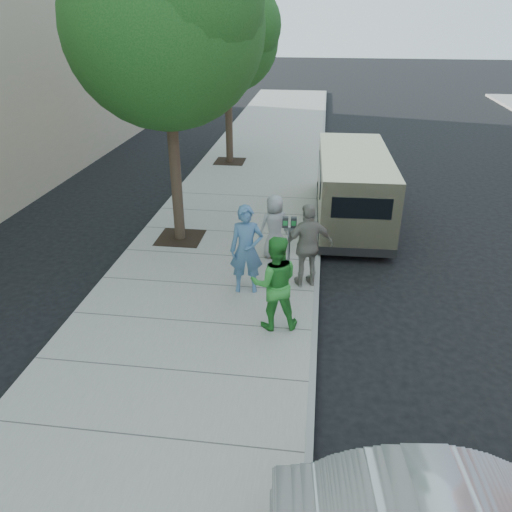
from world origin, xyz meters
name	(u,v)px	position (x,y,z in m)	size (l,w,h in m)	color
ground	(252,293)	(0.00, 0.00, 0.00)	(120.00, 120.00, 0.00)	black
sidewalk	(208,287)	(-1.00, 0.00, 0.07)	(5.00, 60.00, 0.15)	gray
curb_face	(316,294)	(1.44, 0.00, 0.07)	(0.12, 60.00, 0.16)	gray
tree_near	(166,18)	(-2.25, 2.40, 5.55)	(4.62, 4.60, 7.53)	black
tree_far	(228,35)	(-2.25, 10.00, 4.88)	(3.92, 3.80, 6.49)	black
parking_meter	(289,235)	(0.77, 0.51, 1.25)	(0.32, 0.13, 1.52)	gray
van	(352,187)	(2.32, 4.46, 1.11)	(2.06, 5.74, 2.11)	#BEB588
person_officer	(247,250)	(-0.09, -0.13, 1.14)	(0.72, 0.47, 1.97)	teal
person_green_shirt	(275,283)	(0.64, -1.42, 1.10)	(0.93, 0.72, 1.91)	green
person_gray_shirt	(275,226)	(0.34, 1.66, 0.95)	(0.78, 0.51, 1.60)	#9C9C9E
person_striped_polo	(308,246)	(1.20, 0.30, 1.11)	(1.13, 0.47, 1.92)	gray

